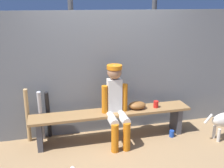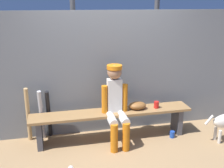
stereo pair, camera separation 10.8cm
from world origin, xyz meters
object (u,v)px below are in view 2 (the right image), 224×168
at_px(dugout_bench, 112,117).
at_px(baseball_glove, 138,106).
at_px(player_seated, 116,102).
at_px(bat_aluminum_silver, 41,115).
at_px(cup_on_ground, 172,134).
at_px(bat_aluminum_black, 49,114).
at_px(baseball, 71,168).
at_px(bat_wood_tan, 28,115).
at_px(cup_on_bench, 156,105).

height_order(dugout_bench, baseball_glove, baseball_glove).
bearing_deg(dugout_bench, player_seated, -71.28).
bearing_deg(player_seated, bat_aluminum_silver, 163.11).
xyz_separation_m(player_seated, cup_on_ground, (0.93, -0.06, -0.62)).
relative_size(bat_aluminum_black, baseball, 11.19).
distance_m(bat_wood_tan, cup_on_bench, 2.04).
bearing_deg(cup_on_bench, baseball_glove, 176.42).
bearing_deg(dugout_bench, baseball_glove, 0.00).
height_order(player_seated, baseball, player_seated).
relative_size(baseball_glove, bat_aluminum_silver, 0.33).
xyz_separation_m(baseball, cup_on_ground, (1.69, 0.54, 0.02)).
height_order(bat_wood_tan, baseball, bat_wood_tan).
distance_m(bat_wood_tan, cup_on_ground, 2.33).
xyz_separation_m(bat_aluminum_black, baseball, (0.26, -0.98, -0.38)).
xyz_separation_m(baseball, cup_on_bench, (1.45, 0.69, 0.50)).
xyz_separation_m(dugout_bench, cup_on_ground, (0.97, -0.17, -0.32)).
bearing_deg(bat_wood_tan, bat_aluminum_silver, -0.68).
bearing_deg(bat_aluminum_black, bat_aluminum_silver, -162.44).
height_order(player_seated, bat_aluminum_black, player_seated).
relative_size(bat_wood_tan, cup_on_ground, 8.11).
xyz_separation_m(cup_on_ground, cup_on_bench, (-0.24, 0.15, 0.48)).
distance_m(bat_aluminum_black, cup_on_bench, 1.74).
xyz_separation_m(bat_aluminum_silver, baseball, (0.37, -0.94, -0.39)).
xyz_separation_m(player_seated, cup_on_bench, (0.69, 0.09, -0.13)).
relative_size(bat_aluminum_black, bat_aluminum_silver, 0.98).
bearing_deg(player_seated, bat_aluminum_black, 159.59).
bearing_deg(bat_aluminum_black, baseball_glove, -10.78).
bearing_deg(baseball, player_seated, 38.50).
relative_size(bat_aluminum_silver, baseball, 11.44).
bearing_deg(player_seated, baseball, -141.50).
xyz_separation_m(dugout_bench, player_seated, (0.04, -0.11, 0.29)).
height_order(bat_aluminum_silver, cup_on_bench, bat_aluminum_silver).
height_order(baseball_glove, cup_on_bench, baseball_glove).
bearing_deg(dugout_bench, cup_on_bench, -1.53).
xyz_separation_m(baseball_glove, cup_on_ground, (0.55, -0.17, -0.49)).
bearing_deg(baseball_glove, bat_wood_tan, 172.24).
bearing_deg(bat_wood_tan, bat_aluminum_black, 6.04).
xyz_separation_m(bat_aluminum_silver, bat_wood_tan, (-0.20, 0.00, 0.02)).
relative_size(dugout_bench, bat_wood_tan, 2.85).
height_order(player_seated, cup_on_ground, player_seated).
height_order(dugout_bench, player_seated, player_seated).
distance_m(player_seated, bat_aluminum_black, 1.11).
relative_size(baseball_glove, bat_aluminum_black, 0.34).
height_order(baseball_glove, bat_aluminum_black, bat_aluminum_black).
bearing_deg(player_seated, cup_on_bench, 7.56).
bearing_deg(cup_on_ground, player_seated, 176.24).
relative_size(bat_wood_tan, cup_on_bench, 8.11).
bearing_deg(dugout_bench, bat_aluminum_black, 164.78).
relative_size(bat_aluminum_silver, bat_wood_tan, 0.95).
height_order(dugout_bench, cup_on_bench, cup_on_bench).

